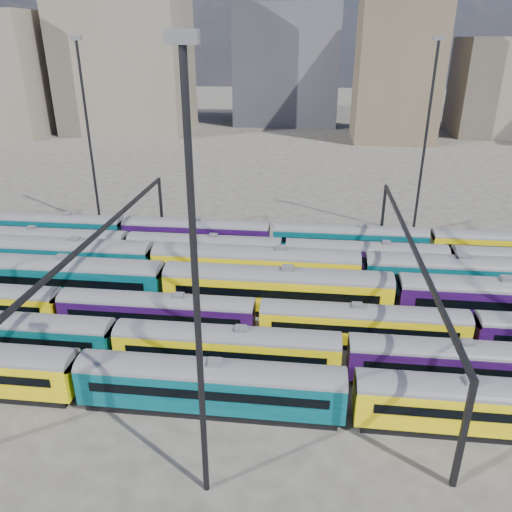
# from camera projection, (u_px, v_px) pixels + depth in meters

# --- Properties ---
(ground) EXTENTS (500.00, 500.00, 0.00)m
(ground) POSITION_uv_depth(u_px,v_px,m) (301.00, 313.00, 49.97)
(ground) COLOR #423E38
(ground) RESTS_ON ground
(rake_0) EXTENTS (99.28, 2.91, 4.89)m
(rake_0) POSITION_uv_depth(u_px,v_px,m) (499.00, 402.00, 33.83)
(rake_0) COLOR black
(rake_0) RESTS_ON ground
(rake_1) EXTENTS (94.06, 2.76, 4.63)m
(rake_1) POSITION_uv_depth(u_px,v_px,m) (227.00, 344.00, 40.50)
(rake_1) COLOR black
(rake_1) RESTS_ON ground
(rake_2) EXTENTS (111.38, 2.72, 4.56)m
(rake_2) POSITION_uv_depth(u_px,v_px,m) (257.00, 315.00, 44.86)
(rake_2) COLOR black
(rake_2) RESTS_ON ground
(rake_3) EXTENTS (136.33, 3.32, 5.61)m
(rake_3) POSITION_uv_depth(u_px,v_px,m) (395.00, 291.00, 47.84)
(rake_3) COLOR black
(rake_3) RESTS_ON ground
(rake_4) EXTENTS (159.09, 3.32, 5.61)m
(rake_4) POSITION_uv_depth(u_px,v_px,m) (475.00, 274.00, 51.48)
(rake_4) COLOR black
(rake_4) RESTS_ON ground
(rake_5) EXTENTS (131.47, 2.75, 4.61)m
(rake_5) POSITION_uv_depth(u_px,v_px,m) (365.00, 254.00, 57.36)
(rake_5) COLOR black
(rake_5) RESTS_ON ground
(rake_6) EXTENTS (116.09, 2.83, 4.76)m
(rake_6) POSITION_uv_depth(u_px,v_px,m) (430.00, 241.00, 61.02)
(rake_6) COLOR black
(rake_6) RESTS_ON ground
(gantry_1) EXTENTS (0.35, 40.35, 8.03)m
(gantry_1) POSITION_uv_depth(u_px,v_px,m) (101.00, 241.00, 49.35)
(gantry_1) COLOR black
(gantry_1) RESTS_ON ground
(gantry_2) EXTENTS (0.35, 40.35, 8.03)m
(gantry_2) POSITION_uv_depth(u_px,v_px,m) (411.00, 255.00, 46.20)
(gantry_2) COLOR black
(gantry_2) RESTS_ON ground
(mast_1) EXTENTS (1.40, 0.50, 25.60)m
(mast_1) POSITION_uv_depth(u_px,v_px,m) (88.00, 129.00, 67.54)
(mast_1) COLOR black
(mast_1) RESTS_ON ground
(mast_2) EXTENTS (1.40, 0.50, 25.60)m
(mast_2) POSITION_uv_depth(u_px,v_px,m) (196.00, 285.00, 24.87)
(mast_2) COLOR black
(mast_2) RESTS_ON ground
(mast_3) EXTENTS (1.40, 0.50, 25.60)m
(mast_3) POSITION_uv_depth(u_px,v_px,m) (426.00, 133.00, 64.63)
(mast_3) COLOR black
(mast_3) RESTS_ON ground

